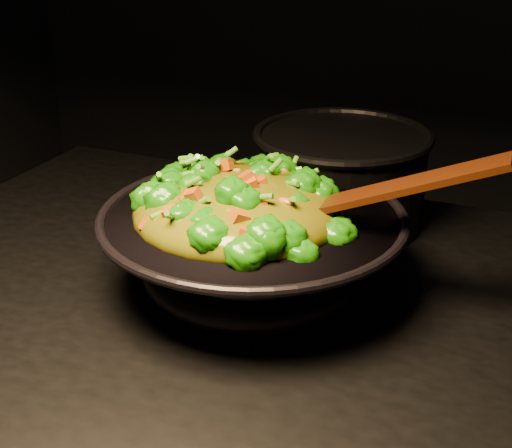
% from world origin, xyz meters
% --- Properties ---
extents(wok, '(0.39, 0.39, 0.10)m').
position_xyz_m(wok, '(-0.08, 0.09, 0.95)').
color(wok, black).
rests_on(wok, stovetop).
extents(stir_fry, '(0.28, 0.28, 0.09)m').
position_xyz_m(stir_fry, '(-0.09, 0.08, 1.04)').
color(stir_fry, '#1A6707').
rests_on(stir_fry, wok).
extents(spatula, '(0.27, 0.06, 0.11)m').
position_xyz_m(spatula, '(0.06, 0.10, 1.05)').
color(spatula, '#3C1A06').
rests_on(spatula, wok).
extents(back_pot, '(0.31, 0.31, 0.14)m').
position_xyz_m(back_pot, '(-0.04, 0.32, 0.97)').
color(back_pot, black).
rests_on(back_pot, stovetop).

